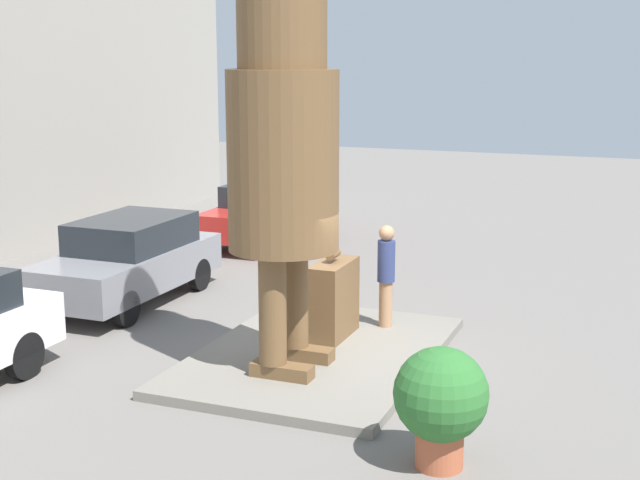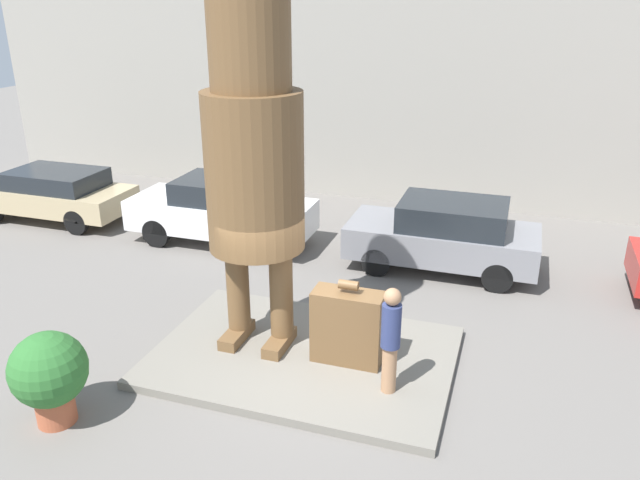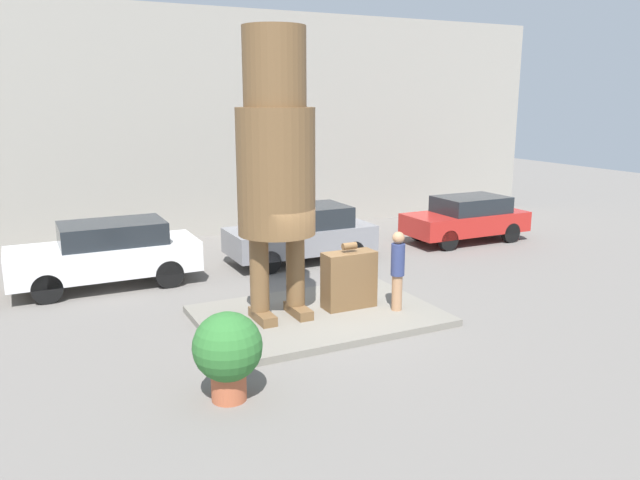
# 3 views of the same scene
# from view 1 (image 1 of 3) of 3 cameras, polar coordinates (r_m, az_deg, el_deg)

# --- Properties ---
(ground_plane) EXTENTS (60.00, 60.00, 0.00)m
(ground_plane) POSITION_cam_1_polar(r_m,az_deg,el_deg) (14.16, -0.16, -7.65)
(ground_plane) COLOR slate
(pedestal) EXTENTS (5.06, 3.50, 0.15)m
(pedestal) POSITION_cam_1_polar(r_m,az_deg,el_deg) (14.14, -0.16, -7.37)
(pedestal) COLOR slate
(pedestal) RESTS_ON ground_plane
(statue_figure) EXTENTS (1.60, 1.60, 5.91)m
(statue_figure) POSITION_cam_1_polar(r_m,az_deg,el_deg) (12.66, -2.39, 6.75)
(statue_figure) COLOR brown
(statue_figure) RESTS_ON pedestal
(giant_suitcase) EXTENTS (1.17, 0.51, 1.47)m
(giant_suitcase) POSITION_cam_1_polar(r_m,az_deg,el_deg) (14.62, 0.84, -3.79)
(giant_suitcase) COLOR brown
(giant_suitcase) RESTS_ON pedestal
(tourist) EXTENTS (0.30, 0.30, 1.76)m
(tourist) POSITION_cam_1_polar(r_m,az_deg,el_deg) (15.11, 4.25, -2.02)
(tourist) COLOR #A87A56
(tourist) RESTS_ON pedestal
(parked_car_grey) EXTENTS (4.22, 1.83, 1.63)m
(parked_car_grey) POSITION_cam_1_polar(r_m,az_deg,el_deg) (17.50, -12.14, -1.19)
(parked_car_grey) COLOR gray
(parked_car_grey) RESTS_ON ground_plane
(parked_car_red) EXTENTS (4.13, 1.77, 1.50)m
(parked_car_red) POSITION_cam_1_polar(r_m,az_deg,el_deg) (22.58, -3.58, 1.87)
(parked_car_red) COLOR #B2231E
(parked_car_red) RESTS_ON ground_plane
(planter_pot) EXTENTS (1.11, 1.11, 1.45)m
(planter_pot) POSITION_cam_1_polar(r_m,az_deg,el_deg) (10.50, 7.74, -10.07)
(planter_pot) COLOR #AD5638
(planter_pot) RESTS_ON ground_plane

